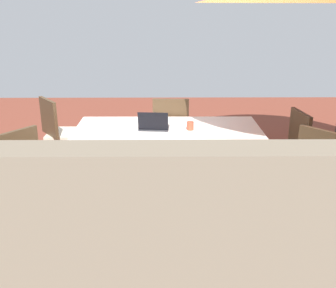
{
  "coord_description": "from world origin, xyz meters",
  "views": [
    {
      "loc": [
        0.03,
        4.14,
        2.08
      ],
      "look_at": [
        0.0,
        0.0,
        0.62
      ],
      "focal_mm": 43.29,
      "sensor_mm": 36.0,
      "label": 1
    }
  ],
  "objects_px": {
    "cup": "(190,126)",
    "chair_southeast": "(62,131)",
    "chair_south": "(171,129)",
    "laptop": "(154,126)",
    "chair_northwest": "(308,177)",
    "dining_table": "(168,135)",
    "chair_northeast": "(30,178)",
    "chair_west": "(285,150)"
  },
  "relations": [
    {
      "from": "chair_west",
      "to": "chair_southeast",
      "type": "relative_size",
      "value": 1.0
    },
    {
      "from": "dining_table",
      "to": "chair_southeast",
      "type": "distance_m",
      "value": 1.51
    },
    {
      "from": "chair_northeast",
      "to": "chair_southeast",
      "type": "height_order",
      "value": "same"
    },
    {
      "from": "chair_south",
      "to": "cup",
      "type": "distance_m",
      "value": 0.82
    },
    {
      "from": "dining_table",
      "to": "chair_northwest",
      "type": "height_order",
      "value": "chair_northwest"
    },
    {
      "from": "cup",
      "to": "chair_southeast",
      "type": "bearing_deg",
      "value": -23.63
    },
    {
      "from": "dining_table",
      "to": "cup",
      "type": "height_order",
      "value": "cup"
    },
    {
      "from": "cup",
      "to": "laptop",
      "type": "bearing_deg",
      "value": -0.97
    },
    {
      "from": "laptop",
      "to": "chair_south",
      "type": "bearing_deg",
      "value": -100.22
    },
    {
      "from": "chair_west",
      "to": "dining_table",
      "type": "bearing_deg",
      "value": -98.71
    },
    {
      "from": "chair_south",
      "to": "chair_northwest",
      "type": "distance_m",
      "value": 1.95
    },
    {
      "from": "chair_west",
      "to": "chair_northwest",
      "type": "bearing_deg",
      "value": -6.03
    },
    {
      "from": "dining_table",
      "to": "laptop",
      "type": "bearing_deg",
      "value": -8.81
    },
    {
      "from": "chair_northeast",
      "to": "chair_northwest",
      "type": "bearing_deg",
      "value": -53.0
    },
    {
      "from": "chair_northwest",
      "to": "cup",
      "type": "relative_size",
      "value": 10.74
    },
    {
      "from": "laptop",
      "to": "cup",
      "type": "distance_m",
      "value": 0.39
    },
    {
      "from": "chair_northwest",
      "to": "cup",
      "type": "bearing_deg",
      "value": -166.97
    },
    {
      "from": "chair_south",
      "to": "chair_southeast",
      "type": "distance_m",
      "value": 1.37
    },
    {
      "from": "chair_northwest",
      "to": "chair_southeast",
      "type": "distance_m",
      "value": 2.99
    },
    {
      "from": "chair_southeast",
      "to": "laptop",
      "type": "relative_size",
      "value": 2.89
    },
    {
      "from": "dining_table",
      "to": "chair_west",
      "type": "distance_m",
      "value": 1.28
    },
    {
      "from": "chair_southeast",
      "to": "laptop",
      "type": "bearing_deg",
      "value": -157.16
    },
    {
      "from": "chair_south",
      "to": "cup",
      "type": "relative_size",
      "value": 10.74
    },
    {
      "from": "chair_northwest",
      "to": "cup",
      "type": "height_order",
      "value": "chair_northwest"
    },
    {
      "from": "chair_south",
      "to": "cup",
      "type": "bearing_deg",
      "value": 107.03
    },
    {
      "from": "chair_south",
      "to": "chair_southeast",
      "type": "bearing_deg",
      "value": 4.98
    },
    {
      "from": "chair_south",
      "to": "laptop",
      "type": "bearing_deg",
      "value": 77.53
    },
    {
      "from": "chair_northeast",
      "to": "chair_southeast",
      "type": "bearing_deg",
      "value": 39.3
    },
    {
      "from": "dining_table",
      "to": "chair_south",
      "type": "relative_size",
      "value": 2.06
    },
    {
      "from": "chair_northwest",
      "to": "laptop",
      "type": "height_order",
      "value": "laptop"
    },
    {
      "from": "chair_southeast",
      "to": "dining_table",
      "type": "bearing_deg",
      "value": -155.03
    },
    {
      "from": "chair_northeast",
      "to": "chair_west",
      "type": "distance_m",
      "value": 2.64
    },
    {
      "from": "chair_northwest",
      "to": "chair_southeast",
      "type": "bearing_deg",
      "value": -160.3
    },
    {
      "from": "dining_table",
      "to": "chair_south",
      "type": "bearing_deg",
      "value": -93.33
    },
    {
      "from": "chair_southeast",
      "to": "laptop",
      "type": "height_order",
      "value": "laptop"
    },
    {
      "from": "chair_southeast",
      "to": "chair_south",
      "type": "bearing_deg",
      "value": -124.61
    },
    {
      "from": "chair_northeast",
      "to": "cup",
      "type": "height_order",
      "value": "chair_northeast"
    },
    {
      "from": "laptop",
      "to": "chair_northwest",
      "type": "bearing_deg",
      "value": 157.13
    },
    {
      "from": "dining_table",
      "to": "chair_south",
      "type": "height_order",
      "value": "chair_south"
    },
    {
      "from": "chair_northeast",
      "to": "cup",
      "type": "bearing_deg",
      "value": -26.73
    },
    {
      "from": "chair_southeast",
      "to": "chair_west",
      "type": "bearing_deg",
      "value": -142.71
    },
    {
      "from": "laptop",
      "to": "cup",
      "type": "xyz_separation_m",
      "value": [
        -0.39,
        0.01,
        -0.0
      ]
    }
  ]
}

